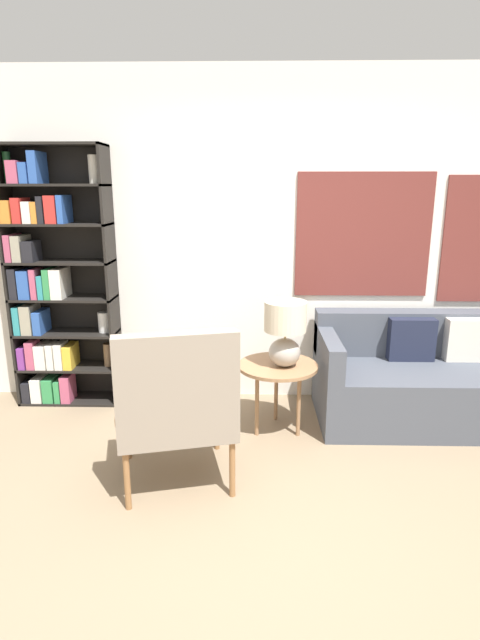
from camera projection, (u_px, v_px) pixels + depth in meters
name	position (u px, v px, depth m)	size (l,w,h in m)	color
ground_plane	(253.00, 554.00, 2.50)	(14.00, 14.00, 0.00)	#847056
wall_back	(259.00, 241.00, 4.11)	(6.40, 0.08, 2.70)	white
bookshelf	(52.00, 285.00, 4.06)	(0.83, 0.30, 2.11)	black
armchair	(176.00, 402.00, 2.91)	(0.81, 0.79, 1.03)	olive
couch	(441.00, 380.00, 3.92)	(1.93, 0.84, 0.81)	#474C56
side_table	(278.00, 371.00, 3.67)	(0.59, 0.59, 0.52)	#99704C
table_lamp	(285.00, 329.00, 3.56)	(0.30, 0.30, 0.48)	#A59E93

